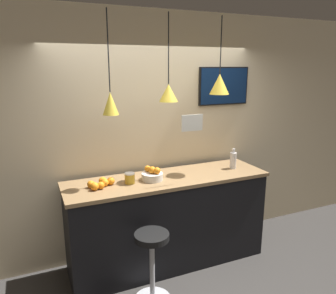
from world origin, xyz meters
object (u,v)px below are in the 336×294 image
Objects in this scene: mounted_tv at (224,86)px; fruit_bowl at (152,174)px; bar_stool at (152,256)px; spread_jar at (130,178)px; juice_bottle at (233,160)px.

fruit_bowl is at bearing -160.64° from mounted_tv.
mounted_tv is at bearing 19.36° from fruit_bowl.
fruit_bowl is at bearing 68.17° from bar_stool.
bar_stool is 0.83m from spread_jar.
fruit_bowl is (0.22, 0.54, 0.64)m from bar_stool.
juice_bottle is at bearing 0.00° from spread_jar.
spread_jar is at bearing -164.03° from mounted_tv.
juice_bottle is 0.35× the size of mounted_tv.
mounted_tv reaches higher than fruit_bowl.
bar_stool is 1.54m from juice_bottle.
spread_jar is at bearing 180.00° from juice_bottle.
spread_jar is 0.16× the size of mounted_tv.
juice_bottle is at bearing 0.02° from fruit_bowl.
spread_jar is (-0.26, 0.00, -0.01)m from fruit_bowl.
bar_stool is 0.86m from fruit_bowl.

